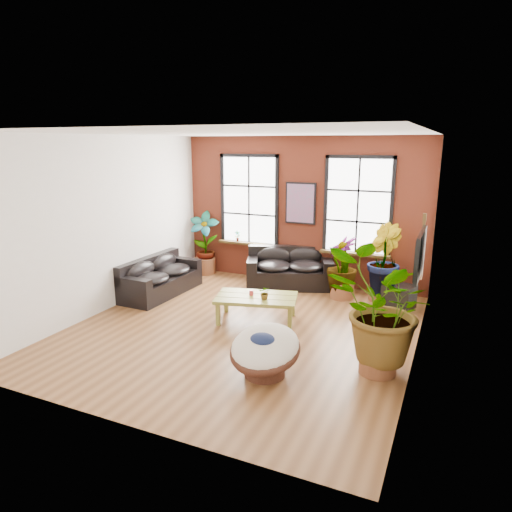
{
  "coord_description": "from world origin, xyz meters",
  "views": [
    {
      "loc": [
        3.42,
        -7.07,
        3.34
      ],
      "look_at": [
        0.0,
        0.6,
        1.25
      ],
      "focal_mm": 32.0,
      "sensor_mm": 36.0,
      "label": 1
    }
  ],
  "objects_px": {
    "coffee_table": "(256,299)",
    "papasan_chair": "(265,350)",
    "sofa_left": "(159,278)",
    "sofa_back": "(290,269)"
  },
  "relations": [
    {
      "from": "coffee_table",
      "to": "papasan_chair",
      "type": "relative_size",
      "value": 1.49
    },
    {
      "from": "coffee_table",
      "to": "sofa_left",
      "type": "bearing_deg",
      "value": 152.87
    },
    {
      "from": "coffee_table",
      "to": "papasan_chair",
      "type": "bearing_deg",
      "value": -77.55
    },
    {
      "from": "coffee_table",
      "to": "sofa_back",
      "type": "bearing_deg",
      "value": 79.55
    },
    {
      "from": "coffee_table",
      "to": "papasan_chair",
      "type": "height_order",
      "value": "papasan_chair"
    },
    {
      "from": "sofa_left",
      "to": "papasan_chair",
      "type": "relative_size",
      "value": 1.86
    },
    {
      "from": "sofa_back",
      "to": "papasan_chair",
      "type": "relative_size",
      "value": 1.94
    },
    {
      "from": "sofa_left",
      "to": "papasan_chair",
      "type": "xyz_separation_m",
      "value": [
        3.67,
        -2.5,
        0.03
      ]
    },
    {
      "from": "sofa_back",
      "to": "coffee_table",
      "type": "bearing_deg",
      "value": -107.04
    },
    {
      "from": "sofa_left",
      "to": "papasan_chair",
      "type": "bearing_deg",
      "value": -122.55
    }
  ]
}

